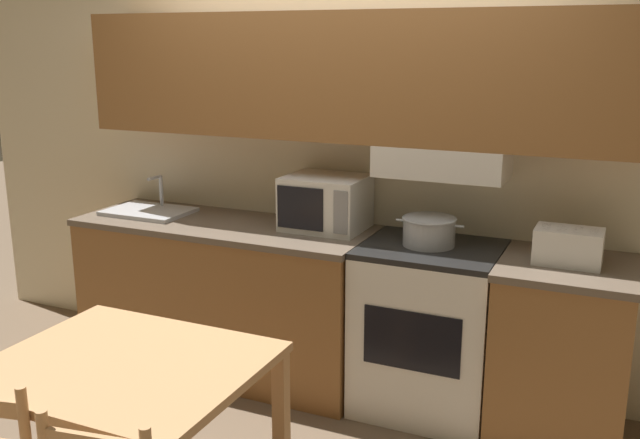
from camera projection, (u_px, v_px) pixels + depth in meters
name	position (u px, v px, depth m)	size (l,w,h in m)	color
ground_plane	(351.00, 365.00, 4.35)	(16.00, 16.00, 0.00)	brown
wall_back	(351.00, 121.00, 3.92)	(5.48, 0.38, 2.55)	beige
lower_counter_main	(226.00, 296.00, 4.23)	(1.75, 0.65, 0.90)	#936033
lower_counter_right_stub	(562.00, 352.00, 3.47)	(0.64, 0.65, 0.90)	#936033
stove_range	(428.00, 328.00, 3.75)	(0.70, 0.61, 0.90)	white
cooking_pot	(429.00, 230.00, 3.64)	(0.36, 0.28, 0.15)	#B7BABF
microwave	(326.00, 203.00, 3.95)	(0.44, 0.37, 0.30)	white
toaster	(568.00, 246.00, 3.34)	(0.32, 0.20, 0.17)	white
sink_basin	(149.00, 211.00, 4.33)	(0.50, 0.36, 0.22)	#B7BABF
dining_table	(127.00, 388.00, 2.68)	(0.99, 0.83, 0.76)	tan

